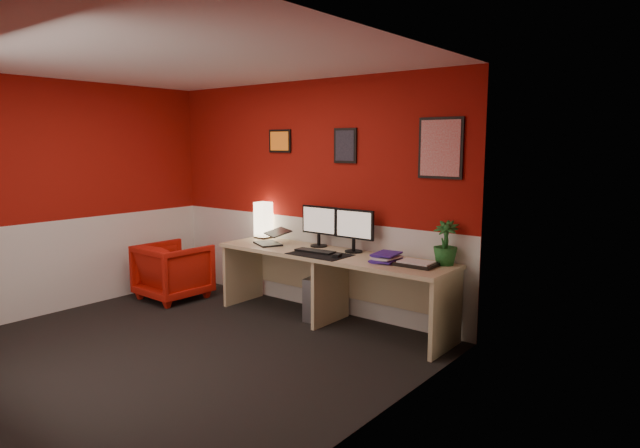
% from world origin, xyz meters
% --- Properties ---
extents(ground, '(4.00, 3.50, 0.01)m').
position_xyz_m(ground, '(0.00, 0.00, 0.00)').
color(ground, black).
rests_on(ground, ground).
extents(ceiling, '(4.00, 3.50, 0.01)m').
position_xyz_m(ceiling, '(0.00, 0.00, 2.50)').
color(ceiling, white).
rests_on(ceiling, ground).
extents(wall_back, '(4.00, 0.01, 2.50)m').
position_xyz_m(wall_back, '(0.00, 1.75, 1.25)').
color(wall_back, maroon).
rests_on(wall_back, ground).
extents(wall_left, '(0.01, 3.50, 2.50)m').
position_xyz_m(wall_left, '(-2.00, 0.00, 1.25)').
color(wall_left, maroon).
rests_on(wall_left, ground).
extents(wall_right, '(0.01, 3.50, 2.50)m').
position_xyz_m(wall_right, '(2.00, 0.00, 1.25)').
color(wall_right, maroon).
rests_on(wall_right, ground).
extents(wainscot_back, '(4.00, 0.01, 1.00)m').
position_xyz_m(wainscot_back, '(0.00, 1.75, 0.50)').
color(wainscot_back, silver).
rests_on(wainscot_back, ground).
extents(wainscot_left, '(0.01, 3.50, 1.00)m').
position_xyz_m(wainscot_left, '(-2.00, 0.00, 0.50)').
color(wainscot_left, silver).
rests_on(wainscot_left, ground).
extents(wainscot_right, '(0.01, 3.50, 1.00)m').
position_xyz_m(wainscot_right, '(2.00, 0.00, 0.50)').
color(wainscot_right, silver).
rests_on(wainscot_right, ground).
extents(desk, '(2.60, 0.65, 0.73)m').
position_xyz_m(desk, '(0.58, 1.41, 0.36)').
color(desk, tan).
rests_on(desk, ground).
extents(shoji_lamp, '(0.16, 0.16, 0.40)m').
position_xyz_m(shoji_lamp, '(-0.57, 1.63, 0.93)').
color(shoji_lamp, '#FFE5B2').
rests_on(shoji_lamp, desk).
extents(laptop, '(0.40, 0.35, 0.22)m').
position_xyz_m(laptop, '(-0.24, 1.35, 0.84)').
color(laptop, black).
rests_on(laptop, desk).
extents(monitor_left, '(0.45, 0.06, 0.58)m').
position_xyz_m(monitor_left, '(0.27, 1.60, 1.02)').
color(monitor_left, black).
rests_on(monitor_left, desk).
extents(monitor_right, '(0.45, 0.06, 0.58)m').
position_xyz_m(monitor_right, '(0.74, 1.58, 1.02)').
color(monitor_right, black).
rests_on(monitor_right, desk).
extents(desk_mat, '(0.60, 0.38, 0.01)m').
position_xyz_m(desk_mat, '(0.54, 1.27, 0.73)').
color(desk_mat, black).
rests_on(desk_mat, desk).
extents(keyboard, '(0.43, 0.17, 0.02)m').
position_xyz_m(keyboard, '(0.44, 1.33, 0.74)').
color(keyboard, black).
rests_on(keyboard, desk_mat).
extents(mouse, '(0.08, 0.11, 0.03)m').
position_xyz_m(mouse, '(0.76, 1.27, 0.75)').
color(mouse, black).
rests_on(mouse, desk_mat).
extents(book_bottom, '(0.25, 0.32, 0.03)m').
position_xyz_m(book_bottom, '(1.13, 1.38, 0.74)').
color(book_bottom, '#3D229D').
rests_on(book_bottom, desk).
extents(book_middle, '(0.22, 0.29, 0.02)m').
position_xyz_m(book_middle, '(1.14, 1.41, 0.77)').
color(book_middle, silver).
rests_on(book_middle, book_bottom).
extents(book_top, '(0.25, 0.31, 0.03)m').
position_xyz_m(book_top, '(1.11, 1.41, 0.79)').
color(book_top, '#3D229D').
rests_on(book_top, book_middle).
extents(zen_tray, '(0.36, 0.26, 0.03)m').
position_xyz_m(zen_tray, '(1.54, 1.41, 0.74)').
color(zen_tray, black).
rests_on(zen_tray, desk).
extents(potted_plant, '(0.26, 0.26, 0.40)m').
position_xyz_m(potted_plant, '(1.72, 1.62, 0.93)').
color(potted_plant, '#19591E').
rests_on(potted_plant, desk).
extents(pc_tower, '(0.29, 0.48, 0.45)m').
position_xyz_m(pc_tower, '(0.39, 1.48, 0.23)').
color(pc_tower, '#99999E').
rests_on(pc_tower, ground).
extents(armchair, '(0.73, 0.75, 0.66)m').
position_xyz_m(armchair, '(-1.43, 0.98, 0.33)').
color(armchair, '#B81307').
rests_on(armchair, ground).
extents(art_left, '(0.32, 0.02, 0.26)m').
position_xyz_m(art_left, '(-0.40, 1.74, 1.85)').
color(art_left, orange).
rests_on(art_left, wall_back).
extents(art_center, '(0.28, 0.02, 0.36)m').
position_xyz_m(art_center, '(0.52, 1.74, 1.80)').
color(art_center, black).
rests_on(art_center, wall_back).
extents(art_right, '(0.44, 0.02, 0.56)m').
position_xyz_m(art_right, '(1.59, 1.74, 1.78)').
color(art_right, red).
rests_on(art_right, wall_back).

